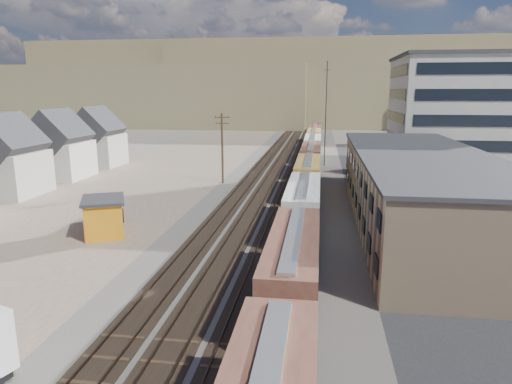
# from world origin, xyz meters

# --- Properties ---
(ground) EXTENTS (300.00, 300.00, 0.00)m
(ground) POSITION_xyz_m (0.00, 0.00, 0.00)
(ground) COLOR #6B6356
(ground) RESTS_ON ground
(ballast_bed) EXTENTS (18.00, 200.00, 0.06)m
(ballast_bed) POSITION_xyz_m (0.00, 50.00, 0.03)
(ballast_bed) COLOR #4C4742
(ballast_bed) RESTS_ON ground
(dirt_yard) EXTENTS (24.00, 180.00, 0.03)m
(dirt_yard) POSITION_xyz_m (-20.00, 40.00, 0.01)
(dirt_yard) COLOR brown
(dirt_yard) RESTS_ON ground
(asphalt_lot) EXTENTS (26.00, 120.00, 0.04)m
(asphalt_lot) POSITION_xyz_m (22.00, 35.00, 0.02)
(asphalt_lot) COLOR #232326
(asphalt_lot) RESTS_ON ground
(rail_tracks) EXTENTS (11.40, 200.00, 0.24)m
(rail_tracks) POSITION_xyz_m (-0.55, 50.00, 0.11)
(rail_tracks) COLOR black
(rail_tracks) RESTS_ON ground
(freight_train) EXTENTS (3.00, 119.74, 4.46)m
(freight_train) POSITION_xyz_m (3.80, 43.04, 2.79)
(freight_train) COLOR black
(freight_train) RESTS_ON ground
(warehouse) EXTENTS (12.40, 40.40, 7.25)m
(warehouse) POSITION_xyz_m (14.98, 25.00, 3.65)
(warehouse) COLOR tan
(warehouse) RESTS_ON ground
(office_tower) EXTENTS (22.60, 18.60, 18.45)m
(office_tower) POSITION_xyz_m (27.95, 54.95, 9.26)
(office_tower) COLOR #9E998E
(office_tower) RESTS_ON ground
(utility_pole_north) EXTENTS (2.20, 0.32, 10.00)m
(utility_pole_north) POSITION_xyz_m (-8.50, 42.00, 5.30)
(utility_pole_north) COLOR #382619
(utility_pole_north) RESTS_ON ground
(radio_mast) EXTENTS (1.20, 0.16, 18.00)m
(radio_mast) POSITION_xyz_m (6.00, 60.00, 9.12)
(radio_mast) COLOR black
(radio_mast) RESTS_ON ground
(hills_north) EXTENTS (265.00, 80.00, 32.00)m
(hills_north) POSITION_xyz_m (0.17, 167.92, 14.10)
(hills_north) COLOR brown
(hills_north) RESTS_ON ground
(maintenance_shed) EXTENTS (5.34, 5.88, 3.50)m
(maintenance_shed) POSITION_xyz_m (-14.24, 17.00, 1.79)
(maintenance_shed) COLOR orange
(maintenance_shed) RESTS_ON ground
(parked_car_blue) EXTENTS (5.09, 4.70, 1.32)m
(parked_car_blue) POSITION_xyz_m (26.75, 42.78, 0.66)
(parked_car_blue) COLOR navy
(parked_car_blue) RESTS_ON ground
(parked_car_far) EXTENTS (2.73, 5.09, 1.65)m
(parked_car_far) POSITION_xyz_m (32.95, 59.74, 0.82)
(parked_car_far) COLOR white
(parked_car_far) RESTS_ON ground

